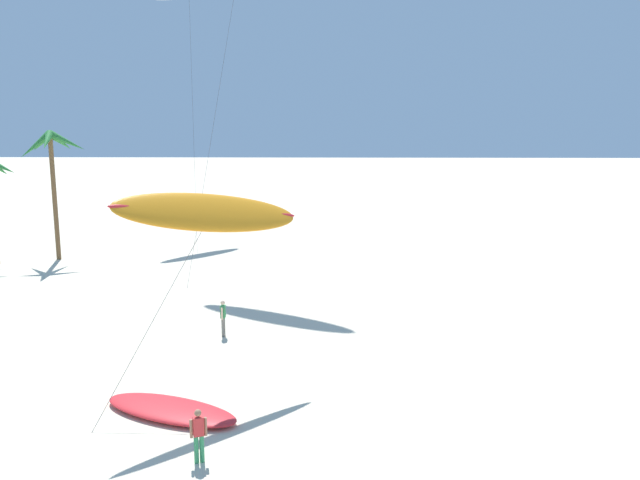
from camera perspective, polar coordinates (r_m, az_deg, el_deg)
name	(u,v)px	position (r m, az deg, el deg)	size (l,w,h in m)	color
palm_tree_2	(51,153)	(49.53, -21.83, 6.89)	(4.34, 4.70, 8.94)	brown
flying_kite_2	(210,213)	(23.97, -9.30, 2.32)	(6.56, 6.26, 7.89)	orange
grounded_kite_0	(171,409)	(24.13, -12.53, -13.85)	(5.42, 3.71, 0.35)	red
person_near_left	(223,317)	(31.23, -8.22, -6.44)	(0.22, 0.51, 1.71)	slate
person_near_right	(199,433)	(20.71, -10.26, -15.84)	(0.48, 0.29, 1.66)	#338E56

